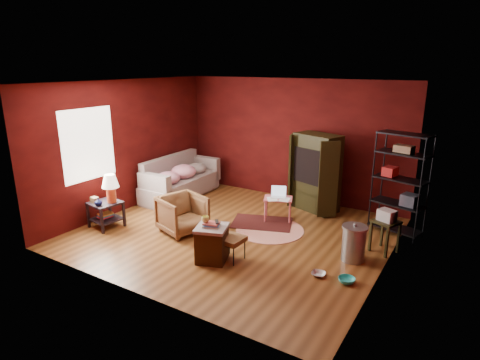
# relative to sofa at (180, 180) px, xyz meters

# --- Properties ---
(room) EXTENTS (5.54, 5.04, 2.84)m
(room) POSITION_rel_sofa_xyz_m (2.22, -1.14, 0.99)
(room) COLOR brown
(room) RESTS_ON ground
(sofa) EXTENTS (0.66, 2.14, 0.83)m
(sofa) POSITION_rel_sofa_xyz_m (0.00, 0.00, 0.00)
(sofa) COLOR gray
(sofa) RESTS_ON ground
(armchair) EXTENTS (0.92, 0.95, 0.79)m
(armchair) POSITION_rel_sofa_xyz_m (1.40, -1.61, -0.02)
(armchair) COLOR black
(armchair) RESTS_ON ground
(pet_bowl_steel) EXTENTS (0.22, 0.08, 0.22)m
(pet_bowl_steel) POSITION_rel_sofa_xyz_m (4.23, -1.83, -0.31)
(pet_bowl_steel) COLOR silver
(pet_bowl_steel) RESTS_ON ground
(pet_bowl_turquoise) EXTENTS (0.26, 0.15, 0.25)m
(pet_bowl_turquoise) POSITION_rel_sofa_xyz_m (4.65, -1.80, -0.29)
(pet_bowl_turquoise) COLOR #29C3BF
(pet_bowl_turquoise) RESTS_ON ground
(vase) EXTENTS (0.17, 0.17, 0.15)m
(vase) POSITION_rel_sofa_xyz_m (0.01, -2.41, 0.17)
(vase) COLOR #0B1038
(vase) RESTS_ON side_table
(mug) EXTENTS (0.15, 0.14, 0.13)m
(mug) POSITION_rel_sofa_xyz_m (2.46, -2.31, 0.31)
(mug) COLOR #DCD86B
(mug) RESTS_ON hamper
(side_table) EXTENTS (0.61, 0.61, 1.07)m
(side_table) POSITION_rel_sofa_xyz_m (0.02, -2.17, 0.23)
(side_table) COLOR black
(side_table) RESTS_ON ground
(sofa_cushions) EXTENTS (0.92, 2.16, 0.89)m
(sofa_cushions) POSITION_rel_sofa_xyz_m (-0.03, 0.02, 0.02)
(sofa_cushions) COLOR gray
(sofa_cushions) RESTS_ON sofa
(hamper) EXTENTS (0.62, 0.62, 0.69)m
(hamper) POSITION_rel_sofa_xyz_m (2.56, -2.27, -0.10)
(hamper) COLOR #3B210D
(hamper) RESTS_ON ground
(footstool) EXTENTS (0.42, 0.42, 0.40)m
(footstool) POSITION_rel_sofa_xyz_m (2.81, -2.08, -0.07)
(footstool) COLOR black
(footstool) RESTS_ON ground
(rug_round) EXTENTS (1.37, 1.37, 0.01)m
(rug_round) POSITION_rel_sofa_xyz_m (2.78, -0.67, -0.41)
(rug_round) COLOR #F6E3CD
(rug_round) RESTS_ON ground
(rug_oriental) EXTENTS (1.38, 1.15, 0.01)m
(rug_oriental) POSITION_rel_sofa_xyz_m (2.49, -0.45, -0.40)
(rug_oriental) COLOR #541816
(rug_oriental) RESTS_ON ground
(laptop_desk) EXTENTS (0.68, 0.60, 0.70)m
(laptop_desk) POSITION_rel_sofa_xyz_m (2.68, -0.13, 0.02)
(laptop_desk) COLOR #F26F79
(laptop_desk) RESTS_ON ground
(tv_armoire) EXTENTS (1.25, 0.95, 1.68)m
(tv_armoire) POSITION_rel_sofa_xyz_m (3.07, 0.87, 0.46)
(tv_armoire) COLOR black
(tv_armoire) RESTS_ON ground
(wire_shelving) EXTENTS (1.02, 0.64, 1.93)m
(wire_shelving) POSITION_rel_sofa_xyz_m (4.89, 0.46, 0.64)
(wire_shelving) COLOR black
(wire_shelving) RESTS_ON ground
(small_stand) EXTENTS (0.50, 0.50, 0.76)m
(small_stand) POSITION_rel_sofa_xyz_m (4.87, -0.47, 0.15)
(small_stand) COLOR black
(small_stand) RESTS_ON ground
(trash_can) EXTENTS (0.54, 0.54, 0.65)m
(trash_can) POSITION_rel_sofa_xyz_m (4.51, -1.05, -0.11)
(trash_can) COLOR #979B9E
(trash_can) RESTS_ON ground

